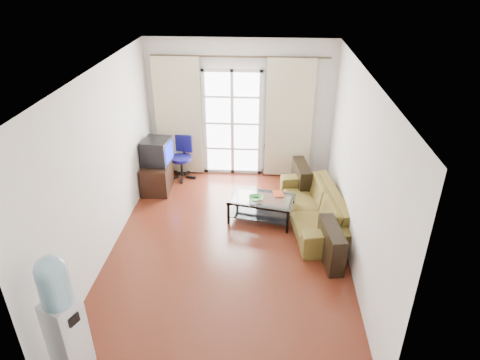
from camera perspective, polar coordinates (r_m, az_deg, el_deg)
name	(u,v)px	position (r m, az deg, el deg)	size (l,w,h in m)	color
floor	(229,246)	(6.74, -1.47, -8.82)	(5.20, 5.20, 0.00)	maroon
ceiling	(226,73)	(5.56, -1.81, 14.07)	(5.20, 5.20, 0.00)	white
wall_back	(240,109)	(8.43, 0.02, 9.40)	(3.60, 0.02, 2.70)	white
wall_front	(201,301)	(3.89, -5.27, -15.78)	(3.60, 0.02, 2.70)	white
wall_left	(103,165)	(6.44, -17.79, 1.92)	(0.02, 5.20, 2.70)	white
wall_right	(357,173)	(6.14, 15.36, 0.96)	(0.02, 5.20, 2.70)	white
french_door	(232,123)	(8.48, -1.03, 7.54)	(1.16, 0.06, 2.15)	white
curtain_rod	(240,57)	(8.06, -0.03, 16.13)	(0.04, 0.04, 3.30)	#4C3F2D
curtain_left	(179,117)	(8.52, -8.20, 8.27)	(0.90, 0.07, 2.35)	beige
curtain_right	(289,120)	(8.36, 6.54, 7.97)	(0.90, 0.07, 2.35)	beige
radiator	(279,160)	(8.70, 5.24, 2.66)	(0.64, 0.12, 0.64)	gray
sofa	(314,207)	(7.23, 9.86, -3.60)	(1.10, 2.14, 0.60)	#656622
coffee_table	(261,206)	(7.22, 2.86, -3.43)	(1.16, 0.81, 0.43)	silver
bowl	(256,198)	(7.07, 2.11, -2.46)	(0.28, 0.28, 0.06)	green
book	(273,194)	(7.23, 4.47, -1.91)	(0.21, 0.26, 0.02)	#A21421
remote	(254,197)	(7.14, 1.94, -2.28)	(0.15, 0.04, 0.02)	black
tv_stand	(157,177)	(8.28, -10.98, 0.40)	(0.49, 0.74, 0.54)	black
crt_tv	(156,151)	(8.13, -11.18, 3.78)	(0.56, 0.56, 0.47)	black
task_chair	(182,166)	(8.70, -7.73, 1.92)	(0.67, 0.67, 0.85)	black
water_cooler	(62,316)	(4.85, -22.60, -16.43)	(0.42, 0.42, 1.55)	silver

